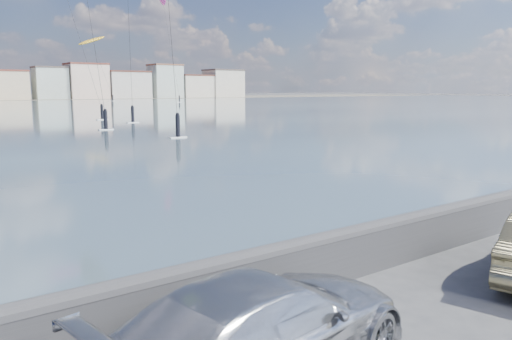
# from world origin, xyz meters

# --- Properties ---
(seawall) EXTENTS (400.00, 0.36, 1.08)m
(seawall) POSITION_xyz_m (0.00, 2.70, 0.58)
(seawall) COLOR #28282B
(seawall) RESTS_ON ground
(car_silver) EXTENTS (5.17, 2.78, 1.42)m
(car_silver) POSITION_xyz_m (-1.16, 0.85, 0.71)
(car_silver) COLOR #A7A9AE
(car_silver) RESTS_ON ground
(kitesurfer_1) EXTENTS (9.96, 14.41, 21.04)m
(kitesurfer_1) POSITION_xyz_m (48.03, 159.29, 18.73)
(kitesurfer_1) COLOR #BF8C19
(kitesurfer_1) RESTS_ON ground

